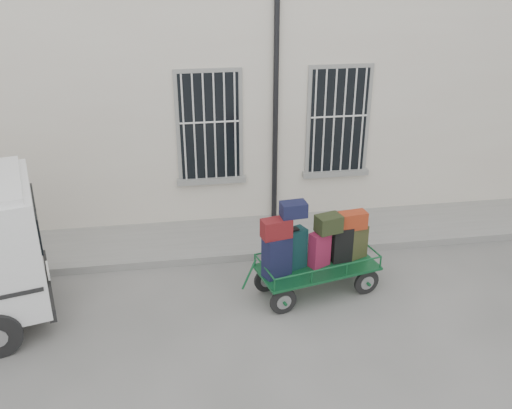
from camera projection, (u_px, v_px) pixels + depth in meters
name	position (u px, v px, depth m)	size (l,w,h in m)	color
ground	(250.00, 301.00, 9.91)	(80.00, 80.00, 0.00)	#605F5B
building	(217.00, 64.00, 13.56)	(24.00, 5.15, 6.00)	beige
sidewalk	(235.00, 238.00, 11.84)	(24.00, 1.70, 0.15)	gray
luggage_cart	(313.00, 250.00, 9.78)	(2.49, 1.38, 1.84)	black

